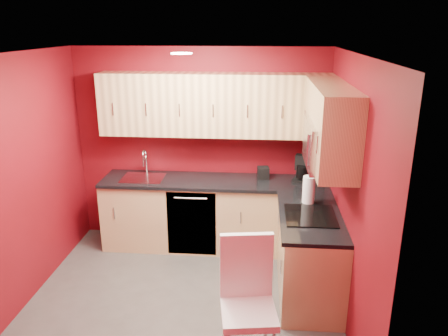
# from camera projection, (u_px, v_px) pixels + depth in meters

# --- Properties ---
(floor) EXTENTS (3.20, 3.20, 0.00)m
(floor) POSITION_uv_depth(u_px,v_px,m) (184.00, 299.00, 4.58)
(floor) COLOR #4B4846
(floor) RESTS_ON ground
(ceiling) EXTENTS (3.20, 3.20, 0.00)m
(ceiling) POSITION_uv_depth(u_px,v_px,m) (175.00, 54.00, 3.81)
(ceiling) COLOR white
(ceiling) RESTS_ON wall_back
(wall_back) EXTENTS (3.20, 0.00, 3.20)m
(wall_back) POSITION_uv_depth(u_px,v_px,m) (201.00, 147.00, 5.61)
(wall_back) COLOR maroon
(wall_back) RESTS_ON floor
(wall_front) EXTENTS (3.20, 0.00, 3.20)m
(wall_front) POSITION_uv_depth(u_px,v_px,m) (137.00, 271.00, 2.77)
(wall_front) COLOR maroon
(wall_front) RESTS_ON floor
(wall_left) EXTENTS (0.00, 3.00, 3.00)m
(wall_left) POSITION_uv_depth(u_px,v_px,m) (21.00, 183.00, 4.33)
(wall_left) COLOR maroon
(wall_left) RESTS_ON floor
(wall_right) EXTENTS (0.00, 3.00, 3.00)m
(wall_right) POSITION_uv_depth(u_px,v_px,m) (349.00, 193.00, 4.06)
(wall_right) COLOR maroon
(wall_right) RESTS_ON floor
(base_cabinets_back) EXTENTS (2.80, 0.60, 0.87)m
(base_cabinets_back) POSITION_uv_depth(u_px,v_px,m) (214.00, 215.00, 5.57)
(base_cabinets_back) COLOR tan
(base_cabinets_back) RESTS_ON floor
(base_cabinets_right) EXTENTS (0.60, 1.30, 0.87)m
(base_cabinets_right) POSITION_uv_depth(u_px,v_px,m) (309.00, 256.00, 4.58)
(base_cabinets_right) COLOR tan
(base_cabinets_right) RESTS_ON floor
(countertop_back) EXTENTS (2.80, 0.63, 0.04)m
(countertop_back) POSITION_uv_depth(u_px,v_px,m) (214.00, 182.00, 5.41)
(countertop_back) COLOR black
(countertop_back) RESTS_ON base_cabinets_back
(countertop_right) EXTENTS (0.63, 1.27, 0.04)m
(countertop_right) POSITION_uv_depth(u_px,v_px,m) (310.00, 217.00, 4.42)
(countertop_right) COLOR black
(countertop_right) RESTS_ON base_cabinets_right
(upper_cabinets_back) EXTENTS (2.80, 0.35, 0.75)m
(upper_cabinets_back) POSITION_uv_depth(u_px,v_px,m) (215.00, 105.00, 5.25)
(upper_cabinets_back) COLOR #E6C082
(upper_cabinets_back) RESTS_ON wall_back
(upper_cabinets_right) EXTENTS (0.35, 1.55, 0.75)m
(upper_cabinets_right) POSITION_uv_depth(u_px,v_px,m) (329.00, 116.00, 4.30)
(upper_cabinets_right) COLOR #E6C082
(upper_cabinets_right) RESTS_ON wall_right
(microwave) EXTENTS (0.42, 0.76, 0.42)m
(microwave) POSITION_uv_depth(u_px,v_px,m) (327.00, 144.00, 4.14)
(microwave) COLOR silver
(microwave) RESTS_ON upper_cabinets_right
(cooktop) EXTENTS (0.50, 0.55, 0.01)m
(cooktop) POSITION_uv_depth(u_px,v_px,m) (310.00, 216.00, 4.38)
(cooktop) COLOR black
(cooktop) RESTS_ON countertop_right
(sink) EXTENTS (0.52, 0.42, 0.35)m
(sink) POSITION_uv_depth(u_px,v_px,m) (143.00, 175.00, 5.49)
(sink) COLOR silver
(sink) RESTS_ON countertop_back
(dishwasher_front) EXTENTS (0.60, 0.02, 0.82)m
(dishwasher_front) POSITION_uv_depth(u_px,v_px,m) (192.00, 224.00, 5.31)
(dishwasher_front) COLOR black
(dishwasher_front) RESTS_ON base_cabinets_back
(downlight) EXTENTS (0.20, 0.20, 0.01)m
(downlight) POSITION_uv_depth(u_px,v_px,m) (182.00, 53.00, 4.09)
(downlight) COLOR white
(downlight) RESTS_ON ceiling
(coffee_maker) EXTENTS (0.26, 0.30, 0.32)m
(coffee_maker) POSITION_uv_depth(u_px,v_px,m) (302.00, 169.00, 5.33)
(coffee_maker) COLOR black
(coffee_maker) RESTS_ON countertop_back
(napkin_holder) EXTENTS (0.16, 0.16, 0.15)m
(napkin_holder) POSITION_uv_depth(u_px,v_px,m) (263.00, 173.00, 5.44)
(napkin_holder) COLOR black
(napkin_holder) RESTS_ON countertop_back
(paper_towel) EXTENTS (0.23, 0.23, 0.30)m
(paper_towel) POSITION_uv_depth(u_px,v_px,m) (309.00, 190.00, 4.65)
(paper_towel) COLOR white
(paper_towel) RESTS_ON countertop_right
(dining_chair) EXTENTS (0.51, 0.53, 1.10)m
(dining_chair) POSITION_uv_depth(u_px,v_px,m) (249.00, 306.00, 3.57)
(dining_chair) COLOR white
(dining_chair) RESTS_ON floor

